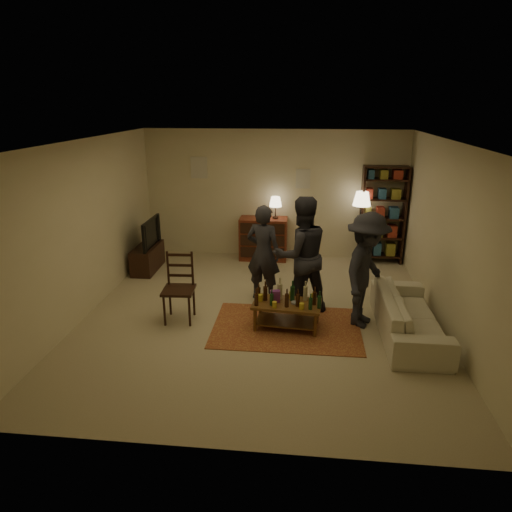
# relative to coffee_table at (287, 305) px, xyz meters

# --- Properties ---
(floor) EXTENTS (6.00, 6.00, 0.00)m
(floor) POSITION_rel_coffee_table_xyz_m (-0.43, 0.39, -0.38)
(floor) COLOR #C6B793
(floor) RESTS_ON ground
(room_shell) EXTENTS (6.00, 6.00, 6.00)m
(room_shell) POSITION_rel_coffee_table_xyz_m (-1.08, 3.37, 1.43)
(room_shell) COLOR beige
(room_shell) RESTS_ON ground
(rug) EXTENTS (2.20, 1.50, 0.01)m
(rug) POSITION_rel_coffee_table_xyz_m (0.00, -0.00, -0.37)
(rug) COLOR maroon
(rug) RESTS_ON ground
(coffee_table) EXTENTS (1.05, 0.64, 0.75)m
(coffee_table) POSITION_rel_coffee_table_xyz_m (0.00, 0.00, 0.00)
(coffee_table) COLOR brown
(coffee_table) RESTS_ON ground
(dining_chair) EXTENTS (0.50, 0.50, 1.09)m
(dining_chair) POSITION_rel_coffee_table_xyz_m (-1.66, 0.15, 0.20)
(dining_chair) COLOR black
(dining_chair) RESTS_ON ground
(tv_stand) EXTENTS (0.40, 1.00, 1.06)m
(tv_stand) POSITION_rel_coffee_table_xyz_m (-2.87, 2.19, 0.00)
(tv_stand) COLOR black
(tv_stand) RESTS_ON ground
(dresser) EXTENTS (1.00, 0.50, 1.36)m
(dresser) POSITION_rel_coffee_table_xyz_m (-0.62, 3.11, 0.10)
(dresser) COLOR brown
(dresser) RESTS_ON ground
(bookshelf) EXTENTS (0.90, 0.34, 2.02)m
(bookshelf) POSITION_rel_coffee_table_xyz_m (1.82, 3.17, 0.65)
(bookshelf) COLOR black
(bookshelf) RESTS_ON ground
(floor_lamp) EXTENTS (0.36, 0.36, 1.51)m
(floor_lamp) POSITION_rel_coffee_table_xyz_m (1.37, 3.04, 0.89)
(floor_lamp) COLOR black
(floor_lamp) RESTS_ON ground
(sofa) EXTENTS (0.81, 2.08, 0.61)m
(sofa) POSITION_rel_coffee_table_xyz_m (1.77, -0.01, -0.08)
(sofa) COLOR beige
(sofa) RESTS_ON ground
(person_left) EXTENTS (0.69, 0.56, 1.65)m
(person_left) POSITION_rel_coffee_table_xyz_m (-0.44, 1.04, 0.44)
(person_left) COLOR #27262E
(person_left) RESTS_ON ground
(person_right) EXTENTS (1.11, 1.00, 1.88)m
(person_right) POSITION_rel_coffee_table_xyz_m (0.19, 0.65, 0.56)
(person_right) COLOR #27262E
(person_right) RESTS_ON ground
(person_by_sofa) EXTENTS (1.05, 1.29, 1.75)m
(person_by_sofa) POSITION_rel_coffee_table_xyz_m (1.15, 0.25, 0.49)
(person_by_sofa) COLOR #222128
(person_by_sofa) RESTS_ON ground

